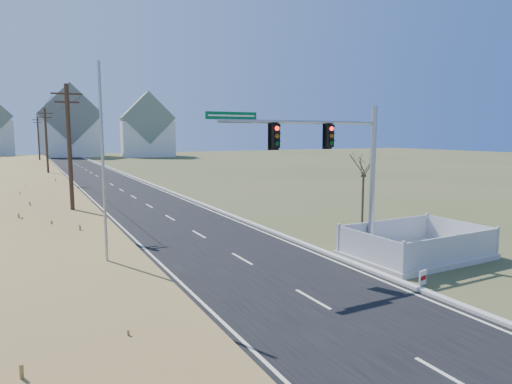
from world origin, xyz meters
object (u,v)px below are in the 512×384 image
object	(u,v)px
fence_enclosure	(416,251)
open_sign	(423,278)
bare_tree	(364,163)
traffic_signal_mast	(343,165)
flagpole	(105,204)

from	to	relation	value
fence_enclosure	open_sign	world-z (taller)	fence_enclosure
open_sign	bare_tree	distance (m)	12.59
traffic_signal_mast	bare_tree	distance (m)	8.20
open_sign	bare_tree	bearing A→B (deg)	48.35
traffic_signal_mast	fence_enclosure	bearing A→B (deg)	-30.51
fence_enclosure	open_sign	distance (m)	4.35
flagpole	bare_tree	bearing A→B (deg)	18.90
open_sign	flagpole	bearing A→B (deg)	144.61
fence_enclosure	bare_tree	bearing A→B (deg)	67.09
fence_enclosure	open_sign	xyz separation A→B (m)	(-2.96, -3.19, 0.02)
traffic_signal_mast	open_sign	world-z (taller)	traffic_signal_mast
traffic_signal_mast	open_sign	size ratio (longest dim) A/B	15.65
open_sign	fence_enclosure	bearing A→B (deg)	34.17
fence_enclosure	bare_tree	size ratio (longest dim) A/B	1.33
traffic_signal_mast	open_sign	distance (m)	6.50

